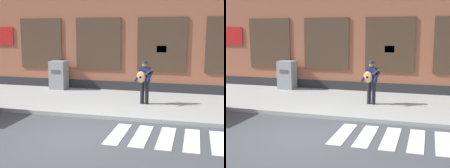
{
  "view_description": "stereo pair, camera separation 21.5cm",
  "coord_description": "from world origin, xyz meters",
  "views": [
    {
      "loc": [
        3.03,
        -7.78,
        2.88
      ],
      "look_at": [
        0.35,
        2.1,
        1.16
      ],
      "focal_mm": 50.0,
      "sensor_mm": 36.0,
      "label": 1
    },
    {
      "loc": [
        3.24,
        -7.72,
        2.88
      ],
      "look_at": [
        0.35,
        2.1,
        1.16
      ],
      "focal_mm": 50.0,
      "sensor_mm": 36.0,
      "label": 2
    }
  ],
  "objects": [
    {
      "name": "ground_plane",
      "position": [
        0.0,
        0.0,
        0.0
      ],
      "size": [
        160.0,
        160.0,
        0.0
      ],
      "primitive_type": "plane",
      "color": "#424449"
    },
    {
      "name": "sidewalk",
      "position": [
        0.0,
        4.11,
        0.07
      ],
      "size": [
        28.0,
        4.62,
        0.13
      ],
      "color": "#9E9E99",
      "rests_on": "ground"
    },
    {
      "name": "building_backdrop",
      "position": [
        -0.0,
        8.41,
        3.22
      ],
      "size": [
        28.0,
        4.06,
        6.46
      ],
      "color": "#99563D",
      "rests_on": "ground"
    },
    {
      "name": "crosswalk",
      "position": [
        3.35,
        0.5,
        0.01
      ],
      "size": [
        5.2,
        1.9,
        0.01
      ],
      "color": "silver",
      "rests_on": "ground"
    },
    {
      "name": "busker",
      "position": [
        1.14,
        3.83,
        1.09
      ],
      "size": [
        0.72,
        0.63,
        1.67
      ],
      "color": "black",
      "rests_on": "sidewalk"
    },
    {
      "name": "utility_box",
      "position": [
        -3.38,
        5.97,
        0.81
      ],
      "size": [
        0.76,
        0.71,
        1.35
      ],
      "color": "gray",
      "rests_on": "sidewalk"
    }
  ]
}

